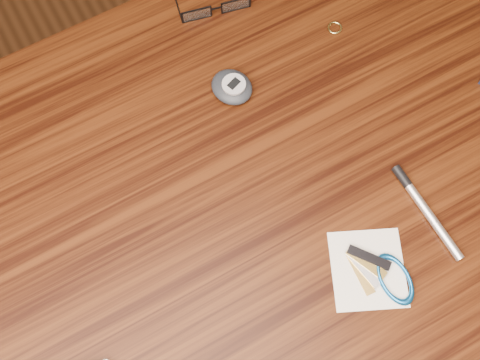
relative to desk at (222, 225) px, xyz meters
The scene contains 7 objects.
ground 0.65m from the desk, ahead, with size 3.80×3.80×0.00m, color #472814.
desk is the anchor object (origin of this frame).
eyeglasses 0.32m from the desk, 62.91° to the left, with size 0.13×0.13×0.02m.
gold_ring 0.34m from the desk, 29.60° to the left, with size 0.02×0.02×0.00m, color tan.
pedometer 0.20m from the desk, 55.83° to the left, with size 0.07×0.08×0.03m.
notepad_keys 0.25m from the desk, 53.60° to the right, with size 0.13×0.13×0.01m.
silver_pen 0.29m from the desk, 29.57° to the right, with size 0.01×0.14×0.01m.
Camera 1 is at (-0.10, -0.23, 1.51)m, focal length 45.00 mm.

